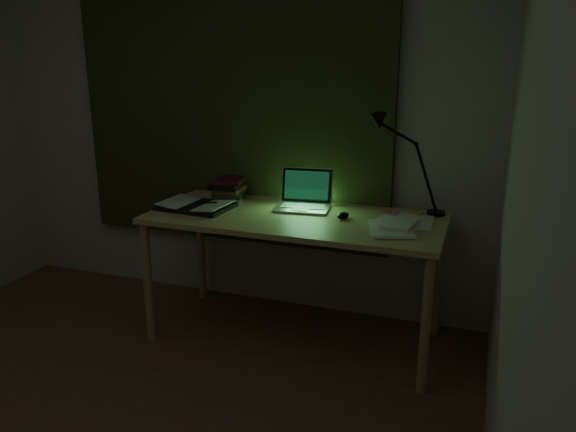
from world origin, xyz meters
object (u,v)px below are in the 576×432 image
Objects in this scene: laptop at (303,191)px; desk at (295,278)px; open_textbook at (196,205)px; loose_papers at (390,223)px; desk_lamp at (439,167)px; book_stack at (229,189)px.

desk is at bearing -96.42° from laptop.
open_textbook is 1.12× the size of loose_papers.
open_textbook is 1.19m from loose_papers.
desk_lamp reaches higher than loose_papers.
book_stack is 1.10m from loose_papers.
open_textbook is 0.75× the size of desk_lamp.
desk is at bearing 8.53° from open_textbook.
book_stack is (-0.53, 0.21, 0.47)m from desk.
book_stack is at bearing -174.72° from desk_lamp.
laptop is 0.85× the size of open_textbook.
loose_papers is (1.19, 0.07, -0.01)m from open_textbook.
laptop is at bearing 167.23° from loose_papers.
loose_papers is at bearing 7.26° from open_textbook.
loose_papers is (1.09, -0.19, -0.06)m from book_stack.
open_textbook is at bearing -164.64° from desk_lamp.
desk_lamp is (1.31, 0.09, 0.21)m from book_stack.
book_stack is at bearing 165.67° from laptop.
desk is 4.49× the size of loose_papers.
laptop reaches higher than book_stack.
open_textbook is 1.48m from desk_lamp.
open_textbook is at bearing -110.81° from book_stack.
desk is at bearing -21.68° from book_stack.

